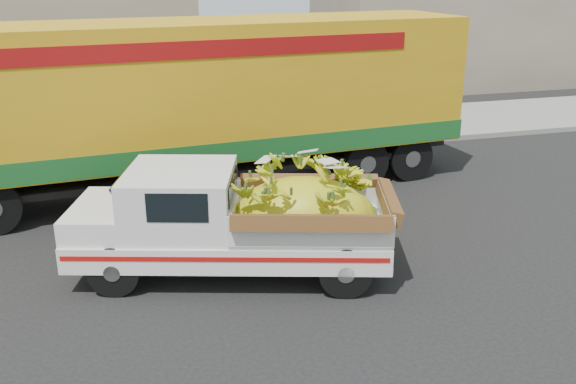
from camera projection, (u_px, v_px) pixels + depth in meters
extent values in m
plane|color=black|center=(253.00, 270.00, 10.93)|extent=(100.00, 100.00, 0.00)
cube|color=gray|center=(195.00, 157.00, 17.02)|extent=(60.00, 0.25, 0.15)
cube|color=gray|center=(185.00, 138.00, 18.93)|extent=(60.00, 4.00, 0.14)
cube|color=gray|center=(484.00, 11.00, 27.82)|extent=(14.00, 6.00, 6.00)
cylinder|color=black|center=(114.00, 270.00, 9.99)|extent=(0.87, 0.47, 0.83)
cylinder|color=black|center=(138.00, 230.00, 11.50)|extent=(0.87, 0.47, 0.83)
cylinder|color=black|center=(346.00, 272.00, 9.94)|extent=(0.87, 0.47, 0.83)
cylinder|color=black|center=(339.00, 231.00, 11.45)|extent=(0.87, 0.47, 0.83)
cube|color=silver|center=(231.00, 239.00, 10.66)|extent=(5.46, 3.26, 0.43)
cube|color=#A50F0C|center=(224.00, 260.00, 9.75)|extent=(4.83, 1.46, 0.08)
cube|color=silver|center=(80.00, 244.00, 10.73)|extent=(0.63, 1.78, 0.15)
cube|color=silver|center=(102.00, 215.00, 10.54)|extent=(1.40, 1.94, 0.39)
cube|color=silver|center=(181.00, 199.00, 10.43)|extent=(2.14, 2.20, 0.99)
cube|color=black|center=(177.00, 208.00, 9.52)|extent=(0.90, 0.28, 0.46)
cube|color=silver|center=(310.00, 212.00, 10.47)|extent=(2.95, 2.51, 0.56)
ellipsoid|color=gold|center=(303.00, 218.00, 10.51)|extent=(2.61, 2.08, 1.40)
cylinder|color=black|center=(410.00, 157.00, 15.36)|extent=(1.12, 0.42, 1.10)
cylinder|color=black|center=(370.00, 138.00, 17.11)|extent=(1.12, 0.42, 1.10)
cylinder|color=black|center=(365.00, 163.00, 14.95)|extent=(1.12, 0.42, 1.10)
cylinder|color=black|center=(329.00, 142.00, 16.70)|extent=(1.12, 0.42, 1.10)
cube|color=black|center=(208.00, 157.00, 14.56)|extent=(12.04, 2.09, 0.36)
cube|color=#C49113|center=(205.00, 87.00, 14.02)|extent=(11.94, 3.56, 2.84)
cube|color=#175320|center=(207.00, 139.00, 14.41)|extent=(12.00, 3.58, 0.45)
cube|color=maroon|center=(218.00, 49.00, 12.59)|extent=(8.37, 0.78, 0.35)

